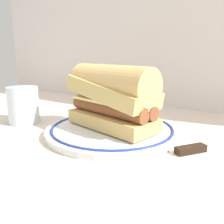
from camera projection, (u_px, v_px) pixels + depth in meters
ground_plane at (109, 137)px, 0.47m from camera, size 1.50×1.50×0.00m
wall_back at (177, 1)px, 0.66m from camera, size 1.50×0.02×0.60m
plate at (112, 130)px, 0.49m from camera, size 0.27×0.27×0.01m
sausage_sandwich at (112, 96)px, 0.47m from camera, size 0.20×0.12×0.12m
drinking_glass at (24, 108)px, 0.56m from camera, size 0.07×0.07×0.09m
butter_knife at (207, 147)px, 0.41m from camera, size 0.10×0.13×0.01m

